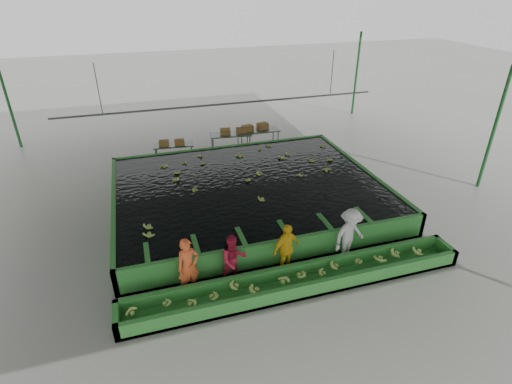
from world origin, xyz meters
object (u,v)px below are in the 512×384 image
object	(u,v)px
worker_a	(188,266)
flotation_tank	(248,193)
worker_c	(286,249)
packing_table_left	(174,153)
sorting_trough	(299,281)
packing_table_mid	(231,142)
worker_d	(350,235)
box_stack_mid	(233,134)
box_stack_right	(255,130)
worker_b	(234,260)
packing_table_right	(258,139)
box_stack_left	(172,145)

from	to	relation	value
worker_a	flotation_tank	bearing A→B (deg)	41.79
worker_c	packing_table_left	size ratio (longest dim) A/B	0.89
sorting_trough	packing_table_mid	world-z (taller)	packing_table_mid
sorting_trough	worker_d	bearing A→B (deg)	22.15
box_stack_mid	sorting_trough	bearing A→B (deg)	-94.28
worker_d	box_stack_right	world-z (taller)	worker_d
worker_b	worker_c	xyz separation A→B (m)	(1.58, 0.00, 0.03)
flotation_tank	packing_table_right	distance (m)	5.78
sorting_trough	box_stack_mid	xyz separation A→B (m)	(0.78, 10.43, 0.68)
worker_a	worker_d	size ratio (longest dim) A/B	0.97
worker_c	box_stack_mid	distance (m)	9.67
flotation_tank	box_stack_right	distance (m)	5.78
worker_a	worker_d	distance (m)	4.92
flotation_tank	sorting_trough	size ratio (longest dim) A/B	1.00
packing_table_left	box_stack_mid	xyz separation A→B (m)	(3.02, 0.34, 0.51)
sorting_trough	box_stack_left	distance (m)	10.28
sorting_trough	worker_d	xyz separation A→B (m)	(1.97, 0.80, 0.64)
flotation_tank	box_stack_mid	size ratio (longest dim) A/B	7.66
sorting_trough	packing_table_mid	bearing A→B (deg)	86.50
worker_c	packing_table_left	xyz separation A→B (m)	(-2.14, 9.29, -0.40)
packing_table_left	packing_table_right	xyz separation A→B (m)	(4.33, 0.40, 0.07)
packing_table_mid	box_stack_left	bearing A→B (deg)	-170.90
worker_c	packing_table_right	size ratio (longest dim) A/B	0.77
worker_d	packing_table_left	xyz separation A→B (m)	(-4.21, 9.29, -0.47)
packing_table_right	box_stack_right	size ratio (longest dim) A/B	1.55
worker_c	packing_table_right	xyz separation A→B (m)	(2.19, 9.69, -0.34)
flotation_tank	box_stack_left	size ratio (longest dim) A/B	8.48
sorting_trough	packing_table_right	bearing A→B (deg)	78.73
box_stack_right	packing_table_right	bearing A→B (deg)	-10.71
packing_table_left	worker_a	bearing A→B (deg)	-94.40
worker_d	box_stack_left	xyz separation A→B (m)	(-4.28, 9.20, -0.05)
sorting_trough	packing_table_left	xyz separation A→B (m)	(-2.24, 10.09, 0.17)
flotation_tank	worker_b	size ratio (longest dim) A/B	6.32
packing_table_mid	box_stack_mid	bearing A→B (deg)	-17.16
worker_c	worker_d	size ratio (longest dim) A/B	0.93
worker_b	worker_d	xyz separation A→B (m)	(3.65, 0.00, 0.10)
sorting_trough	worker_a	size ratio (longest dim) A/B	5.81
packing_table_mid	box_stack_right	xyz separation A→B (m)	(1.31, 0.05, 0.51)
sorting_trough	worker_c	bearing A→B (deg)	97.16
box_stack_right	box_stack_left	bearing A→B (deg)	-173.05
packing_table_right	worker_a	bearing A→B (deg)	-117.51
worker_a	packing_table_right	size ratio (longest dim) A/B	0.80
worker_a	worker_d	xyz separation A→B (m)	(4.92, 0.00, 0.03)
packing_table_left	box_stack_mid	bearing A→B (deg)	6.43
worker_a	worker_b	bearing A→B (deg)	-13.70
worker_b	packing_table_right	world-z (taller)	worker_b
flotation_tank	packing_table_mid	distance (m)	5.41
worker_b	box_stack_left	size ratio (longest dim) A/B	1.34
box_stack_mid	packing_table_left	bearing A→B (deg)	-173.57
flotation_tank	packing_table_mid	bearing A→B (deg)	83.20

